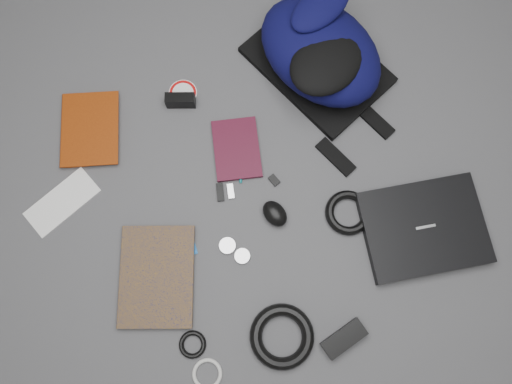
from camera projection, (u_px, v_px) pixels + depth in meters
name	position (u px, v px, depth m)	size (l,w,h in m)	color
ground	(256.00, 194.00, 1.52)	(4.00, 4.00, 0.00)	#4F4F51
backpack	(320.00, 51.00, 1.53)	(0.32, 0.47, 0.20)	black
laptop	(424.00, 228.00, 1.48)	(0.35, 0.27, 0.04)	black
textbook_red	(61.00, 131.00, 1.56)	(0.18, 0.24, 0.03)	maroon
comic_book	(120.00, 276.00, 1.45)	(0.22, 0.30, 0.02)	#A06C0B
envelope	(62.00, 202.00, 1.51)	(0.22, 0.10, 0.00)	white
dvd_case	(237.00, 149.00, 1.55)	(0.14, 0.20, 0.02)	#3A0B1A
compact_camera	(181.00, 100.00, 1.57)	(0.09, 0.03, 0.05)	black
sticker_disc	(183.00, 93.00, 1.60)	(0.09, 0.09, 0.00)	white
pen_teal	(240.00, 160.00, 1.54)	(0.01, 0.01, 0.15)	#0D7479
pen_red	(244.00, 139.00, 1.56)	(0.01, 0.01, 0.12)	#A90D2E
id_badge	(186.00, 243.00, 1.48)	(0.05, 0.08, 0.00)	#1760B3
usb_black	(220.00, 192.00, 1.52)	(0.02, 0.06, 0.01)	black
usb_silver	(231.00, 191.00, 1.52)	(0.02, 0.05, 0.01)	silver
key_fob	(274.00, 180.00, 1.53)	(0.02, 0.03, 0.01)	black
mouse	(275.00, 214.00, 1.48)	(0.06, 0.09, 0.05)	black
headphone_left	(227.00, 246.00, 1.48)	(0.05, 0.05, 0.01)	silver
headphone_right	(242.00, 256.00, 1.47)	(0.05, 0.05, 0.01)	silver
cable_coil	(348.00, 213.00, 1.49)	(0.14, 0.14, 0.03)	black
power_brick	(344.00, 339.00, 1.40)	(0.13, 0.05, 0.03)	black
power_cord_coil	(282.00, 336.00, 1.40)	(0.18, 0.18, 0.04)	black
earbud_coil	(193.00, 344.00, 1.41)	(0.08, 0.08, 0.01)	black
white_cable_coil	(207.00, 374.00, 1.39)	(0.08, 0.08, 0.01)	silver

